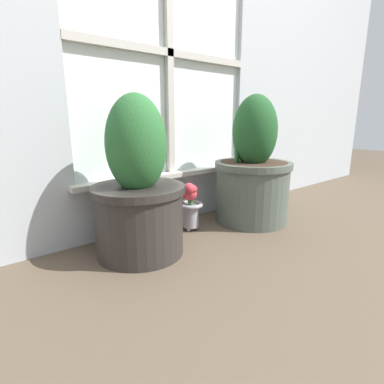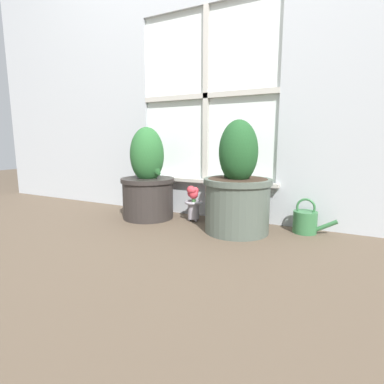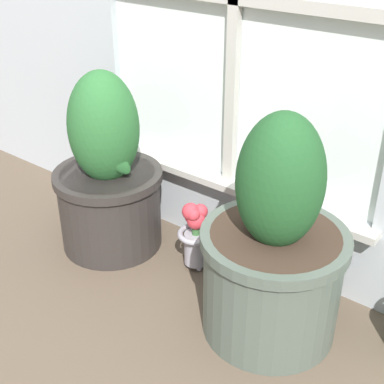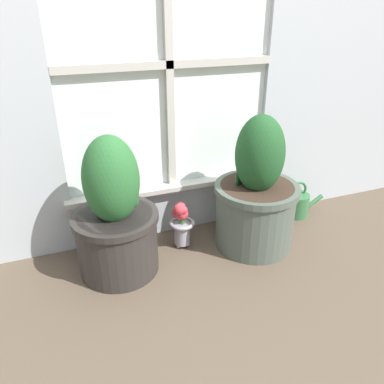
{
  "view_description": "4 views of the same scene",
  "coord_description": "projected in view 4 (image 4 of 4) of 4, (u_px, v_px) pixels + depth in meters",
  "views": [
    {
      "loc": [
        -0.92,
        -0.79,
        0.55
      ],
      "look_at": [
        -0.01,
        0.3,
        0.2
      ],
      "focal_mm": 28.0,
      "sensor_mm": 36.0,
      "label": 1
    },
    {
      "loc": [
        0.91,
        -1.49,
        0.55
      ],
      "look_at": [
        -0.01,
        0.29,
        0.21
      ],
      "focal_mm": 28.0,
      "sensor_mm": 36.0,
      "label": 2
    },
    {
      "loc": [
        0.9,
        -0.87,
        1.12
      ],
      "look_at": [
        -0.0,
        0.29,
        0.31
      ],
      "focal_mm": 50.0,
      "sensor_mm": 36.0,
      "label": 3
    },
    {
      "loc": [
        -0.52,
        -1.19,
        1.1
      ],
      "look_at": [
        0.03,
        0.29,
        0.31
      ],
      "focal_mm": 35.0,
      "sensor_mm": 36.0,
      "label": 4
    }
  ],
  "objects": [
    {
      "name": "potted_plant_right",
      "position": [
        256.0,
        197.0,
        1.82
      ],
      "size": [
        0.41,
        0.41,
        0.67
      ],
      "color": "#4C564C",
      "rests_on": "ground_plane"
    },
    {
      "name": "flower_vase",
      "position": [
        181.0,
        222.0,
        1.85
      ],
      "size": [
        0.13,
        0.13,
        0.25
      ],
      "color": "#99939E",
      "rests_on": "ground_plane"
    },
    {
      "name": "potted_plant_left",
      "position": [
        115.0,
        220.0,
        1.63
      ],
      "size": [
        0.38,
        0.38,
        0.65
      ],
      "color": "#2D2826",
      "rests_on": "ground_plane"
    },
    {
      "name": "watering_can",
      "position": [
        297.0,
        204.0,
        2.16
      ],
      "size": [
        0.25,
        0.14,
        0.21
      ],
      "color": "#336B3D",
      "rests_on": "ground_plane"
    },
    {
      "name": "ground_plane",
      "position": [
        208.0,
        283.0,
        1.65
      ],
      "size": [
        10.0,
        10.0,
        0.0
      ],
      "primitive_type": "plane",
      "color": "brown"
    }
  ]
}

